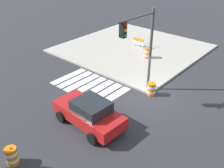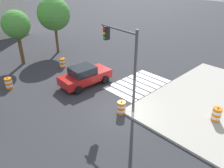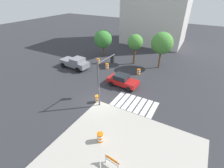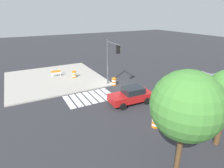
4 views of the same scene
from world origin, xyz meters
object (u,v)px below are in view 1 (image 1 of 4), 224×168
object	(u,v)px
traffic_barrel_near_corner	(151,89)
construction_barricade	(140,41)
traffic_barrel_median_near	(12,156)
traffic_barrel_on_sidewalk	(147,53)
sports_car	(89,113)
traffic_light_pole	(140,40)

from	to	relation	value
traffic_barrel_near_corner	construction_barricade	distance (m)	8.60
traffic_barrel_near_corner	traffic_barrel_median_near	world-z (taller)	same
traffic_barrel_near_corner	traffic_barrel_median_near	bearing A→B (deg)	80.87
traffic_barrel_median_near	traffic_barrel_on_sidewalk	xyz separation A→B (m)	(2.05, -14.19, 0.15)
traffic_barrel_median_near	traffic_barrel_on_sidewalk	world-z (taller)	traffic_barrel_on_sidewalk
sports_car	traffic_barrel_median_near	distance (m)	4.46
sports_car	traffic_barrel_near_corner	size ratio (longest dim) A/B	4.31
traffic_barrel_near_corner	traffic_barrel_on_sidewalk	bearing A→B (deg)	-53.40
traffic_barrel_near_corner	traffic_light_pole	world-z (taller)	traffic_light_pole
construction_barricade	traffic_light_pole	distance (m)	9.26
construction_barricade	traffic_barrel_median_near	bearing A→B (deg)	104.50
traffic_light_pole	sports_car	bearing A→B (deg)	87.65
traffic_barrel_on_sidewalk	traffic_barrel_near_corner	bearing A→B (deg)	126.60
sports_car	traffic_barrel_near_corner	distance (m)	5.08
traffic_barrel_median_near	construction_barricade	world-z (taller)	construction_barricade
traffic_barrel_median_near	sports_car	bearing A→B (deg)	-98.53
sports_car	construction_barricade	size ratio (longest dim) A/B	3.36
construction_barricade	traffic_barrel_on_sidewalk	bearing A→B (deg)	140.39
traffic_barrel_median_near	traffic_barrel_on_sidewalk	distance (m)	14.34
sports_car	traffic_light_pole	world-z (taller)	traffic_light_pole
sports_car	traffic_barrel_near_corner	world-z (taller)	sports_car
sports_car	traffic_barrel_near_corner	bearing A→B (deg)	-99.67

